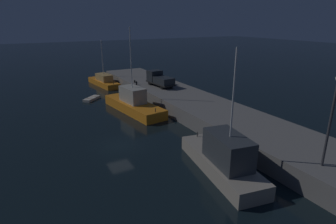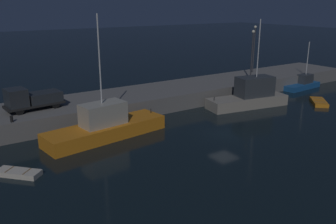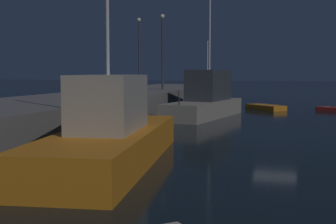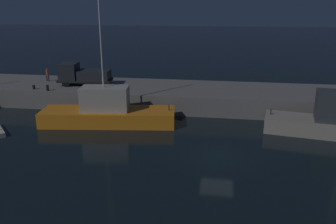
% 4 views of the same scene
% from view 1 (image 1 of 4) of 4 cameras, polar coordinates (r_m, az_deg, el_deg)
% --- Properties ---
extents(ground_plane, '(320.00, 320.00, 0.00)m').
position_cam_1_polar(ground_plane, '(30.87, -9.99, -6.82)').
color(ground_plane, black).
extents(pier_quay, '(70.21, 8.36, 2.01)m').
position_cam_1_polar(pier_quay, '(36.71, 10.33, -1.01)').
color(pier_quay, slate).
rests_on(pier_quay, ground).
extents(fishing_trawler_red, '(12.88, 5.12, 12.09)m').
position_cam_1_polar(fishing_trawler_red, '(41.67, -7.08, 1.77)').
color(fishing_trawler_red, orange).
rests_on(fishing_trawler_red, ground).
extents(fishing_boat_blue, '(11.18, 4.89, 11.08)m').
position_cam_1_polar(fishing_boat_blue, '(25.18, 11.26, -9.31)').
color(fishing_boat_blue, gray).
rests_on(fishing_boat_blue, ground).
extents(fishing_boat_orange, '(10.53, 3.98, 9.20)m').
position_cam_1_polar(fishing_boat_orange, '(59.67, -13.03, 6.18)').
color(fishing_boat_orange, orange).
rests_on(fishing_boat_orange, ground).
extents(dinghy_red_small, '(3.34, 3.44, 0.45)m').
position_cam_1_polar(dinghy_red_small, '(49.30, -15.37, 2.66)').
color(dinghy_red_small, beige).
rests_on(dinghy_red_small, ground).
extents(lamp_post_west, '(0.44, 0.44, 7.22)m').
position_cam_1_polar(lamp_post_west, '(24.06, 30.54, -0.46)').
color(lamp_post_west, '#38383D').
rests_on(lamp_post_west, pier_quay).
extents(utility_truck, '(6.23, 2.91, 2.53)m').
position_cam_1_polar(utility_truck, '(48.60, -1.77, 6.78)').
color(utility_truck, black).
rests_on(utility_truck, pier_quay).
extents(dockworker, '(0.40, 0.36, 1.57)m').
position_cam_1_polar(dockworker, '(53.66, -2.98, 7.50)').
color(dockworker, black).
rests_on(dockworker, pier_quay).
extents(bollard_west, '(0.28, 0.28, 0.63)m').
position_cam_1_polar(bollard_west, '(49.91, -6.49, 5.90)').
color(bollard_west, black).
rests_on(bollard_west, pier_quay).
extents(bollard_central, '(0.28, 0.28, 0.45)m').
position_cam_1_polar(bollard_central, '(51.75, -6.84, 6.23)').
color(bollard_central, black).
rests_on(bollard_central, pier_quay).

